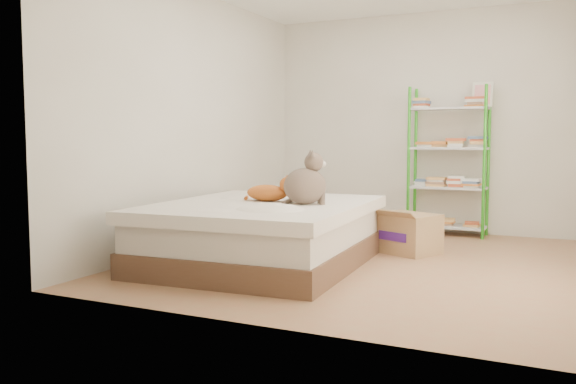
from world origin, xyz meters
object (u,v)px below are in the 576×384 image
Objects in this scene: orange_cat at (267,191)px; grey_cat at (305,178)px; shelf_unit at (449,166)px; white_bin at (293,211)px; bed at (263,233)px; cardboard_box at (407,233)px.

grey_cat reaches higher than orange_cat.
shelf_unit is 5.08× the size of white_bin.
bed is 1.47m from cardboard_box.
orange_cat is (-0.03, 0.13, 0.37)m from bed.
orange_cat reaches higher than cardboard_box.
shelf_unit is at bearing 0.91° from white_bin.
bed is 4.79× the size of orange_cat.
cardboard_box reaches higher than white_bin.
bed is 0.39m from orange_cat.
shelf_unit reaches higher than orange_cat.
grey_cat is 2.45m from shelf_unit.
grey_cat is 0.65× the size of cardboard_box.
orange_cat is 1.36× the size of white_bin.
white_bin is (-1.82, 1.28, -0.02)m from cardboard_box.
cardboard_box is (-0.13, -1.31, -0.61)m from shelf_unit.
orange_cat is 1.03× the size of grey_cat.
shelf_unit is 2.05m from white_bin.
shelf_unit reaches higher than bed.
bed is at bearing -71.06° from white_bin.
bed is at bearing -116.03° from shelf_unit.
orange_cat is at bearing -70.65° from white_bin.
grey_cat reaches higher than bed.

